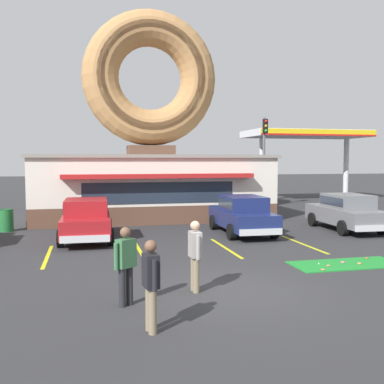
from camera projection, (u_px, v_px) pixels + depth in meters
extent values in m
plane|color=#2D2D30|center=(232.00, 291.00, 10.64)|extent=(160.00, 160.00, 0.00)
cube|color=brown|center=(151.00, 209.00, 24.21)|extent=(12.00, 6.00, 0.90)
cube|color=silver|center=(151.00, 179.00, 24.10)|extent=(12.00, 6.00, 2.30)
cube|color=gray|center=(151.00, 157.00, 24.01)|extent=(12.30, 6.30, 0.16)
cube|color=#B21E1E|center=(161.00, 176.00, 20.87)|extent=(9.00, 0.60, 0.20)
cube|color=#232D3D|center=(160.00, 193.00, 21.21)|extent=(7.20, 0.03, 1.00)
cube|color=brown|center=(151.00, 150.00, 23.99)|extent=(2.40, 1.80, 0.50)
torus|color=#B27F4C|center=(150.00, 78.00, 23.71)|extent=(7.10, 1.90, 7.10)
torus|color=#9E6B42|center=(151.00, 77.00, 23.30)|extent=(6.25, 1.05, 6.24)
cube|color=#1E842D|center=(346.00, 264.00, 13.29)|extent=(3.28, 1.38, 0.03)
torus|color=#A5724C|center=(323.00, 270.00, 12.50)|extent=(0.13, 0.13, 0.04)
torus|color=brown|center=(366.00, 258.00, 13.97)|extent=(0.13, 0.13, 0.04)
torus|color=#D17F47|center=(359.00, 263.00, 13.24)|extent=(0.13, 0.13, 0.04)
torus|color=#D8667F|center=(343.00, 262.00, 13.40)|extent=(0.13, 0.13, 0.04)
torus|color=#A5724C|center=(328.00, 266.00, 12.98)|extent=(0.13, 0.13, 0.04)
sphere|color=white|center=(319.00, 264.00, 13.19)|extent=(0.04, 0.04, 0.04)
cube|color=slate|center=(345.00, 215.00, 19.80)|extent=(1.94, 4.47, 0.68)
cube|color=slate|center=(348.00, 201.00, 19.61)|extent=(1.65, 2.16, 0.60)
cube|color=#232D3D|center=(348.00, 201.00, 19.61)|extent=(1.67, 2.08, 0.36)
cube|color=silver|center=(321.00, 215.00, 22.00)|extent=(1.67, 0.17, 0.24)
cube|color=silver|center=(375.00, 228.00, 17.63)|extent=(1.67, 0.17, 0.24)
cylinder|color=black|center=(313.00, 219.00, 21.00)|extent=(0.25, 0.65, 0.64)
cylinder|color=black|center=(347.00, 218.00, 21.33)|extent=(0.25, 0.65, 0.64)
cylinder|color=black|center=(343.00, 228.00, 18.32)|extent=(0.25, 0.65, 0.64)
cylinder|color=black|center=(382.00, 227.00, 18.66)|extent=(0.25, 0.65, 0.64)
cube|color=maroon|center=(86.00, 223.00, 17.38)|extent=(1.87, 4.44, 0.68)
cube|color=maroon|center=(86.00, 207.00, 17.19)|extent=(1.61, 2.14, 0.60)
cube|color=#232D3D|center=(86.00, 206.00, 17.18)|extent=(1.63, 2.05, 0.36)
cube|color=silver|center=(88.00, 221.00, 19.57)|extent=(1.67, 0.14, 0.24)
cube|color=silver|center=(85.00, 239.00, 15.22)|extent=(1.67, 0.14, 0.24)
cylinder|color=black|center=(66.00, 227.00, 18.55)|extent=(0.24, 0.65, 0.64)
cylinder|color=black|center=(109.00, 226.00, 18.91)|extent=(0.24, 0.65, 0.64)
cylinder|color=black|center=(60.00, 238.00, 15.89)|extent=(0.24, 0.65, 0.64)
cylinder|color=black|center=(111.00, 237.00, 16.25)|extent=(0.24, 0.65, 0.64)
cube|color=navy|center=(242.00, 218.00, 18.85)|extent=(1.85, 4.43, 0.68)
cube|color=navy|center=(243.00, 203.00, 18.66)|extent=(1.60, 2.13, 0.60)
cube|color=#232D3D|center=(243.00, 203.00, 18.65)|extent=(1.62, 2.05, 0.36)
cube|color=silver|center=(227.00, 217.00, 21.04)|extent=(1.67, 0.13, 0.24)
cube|color=silver|center=(261.00, 232.00, 16.69)|extent=(1.67, 0.13, 0.24)
cylinder|color=black|center=(213.00, 222.00, 20.02)|extent=(0.23, 0.64, 0.64)
cylinder|color=black|center=(251.00, 221.00, 20.39)|extent=(0.23, 0.64, 0.64)
cylinder|color=black|center=(231.00, 232.00, 17.36)|extent=(0.23, 0.64, 0.64)
cylinder|color=black|center=(274.00, 230.00, 17.73)|extent=(0.23, 0.64, 0.64)
cylinder|color=#7F7056|center=(150.00, 308.00, 8.15)|extent=(0.15, 0.15, 0.82)
cylinder|color=#7F7056|center=(153.00, 311.00, 7.97)|extent=(0.15, 0.15, 0.82)
cube|color=black|center=(151.00, 271.00, 8.01)|extent=(0.29, 0.41, 0.60)
cylinder|color=black|center=(147.00, 269.00, 8.24)|extent=(0.10, 0.10, 0.56)
cylinder|color=black|center=(155.00, 276.00, 7.78)|extent=(0.10, 0.10, 0.56)
sphere|color=brown|center=(151.00, 246.00, 7.98)|extent=(0.22, 0.22, 0.22)
cylinder|color=#7F7056|center=(194.00, 273.00, 10.65)|extent=(0.15, 0.15, 0.82)
cylinder|color=#7F7056|center=(196.00, 275.00, 10.46)|extent=(0.15, 0.15, 0.82)
cube|color=gray|center=(195.00, 244.00, 10.50)|extent=(0.26, 0.39, 0.60)
cylinder|color=gray|center=(192.00, 244.00, 10.74)|extent=(0.10, 0.10, 0.56)
cylinder|color=gray|center=(198.00, 248.00, 10.26)|extent=(0.10, 0.10, 0.56)
sphere|color=tan|center=(195.00, 226.00, 10.47)|extent=(0.22, 0.22, 0.22)
cylinder|color=#232328|center=(129.00, 286.00, 9.60)|extent=(0.15, 0.15, 0.83)
cylinder|color=#232328|center=(122.00, 288.00, 9.45)|extent=(0.15, 0.15, 0.83)
cube|color=#386B42|center=(126.00, 253.00, 9.47)|extent=(0.45, 0.41, 0.61)
cylinder|color=#386B42|center=(135.00, 253.00, 9.66)|extent=(0.10, 0.10, 0.56)
cylinder|color=#386B42|center=(116.00, 256.00, 9.29)|extent=(0.10, 0.10, 0.56)
sphere|color=brown|center=(125.00, 232.00, 9.44)|extent=(0.22, 0.22, 0.22)
cylinder|color=#1E662D|center=(7.00, 221.00, 19.45)|extent=(0.56, 0.56, 0.95)
torus|color=#123D1B|center=(6.00, 210.00, 19.41)|extent=(0.57, 0.57, 0.05)
cylinder|color=#595B60|center=(264.00, 163.00, 28.89)|extent=(0.16, 0.16, 5.80)
cube|color=black|center=(265.00, 126.00, 28.55)|extent=(0.28, 0.24, 0.90)
sphere|color=red|center=(266.00, 121.00, 28.41)|extent=(0.18, 0.18, 0.18)
sphere|color=orange|center=(266.00, 126.00, 28.43)|extent=(0.18, 0.18, 0.18)
sphere|color=green|center=(266.00, 131.00, 28.45)|extent=(0.18, 0.18, 0.18)
cylinder|color=silver|center=(262.00, 169.00, 33.34)|extent=(0.40, 0.40, 4.80)
cylinder|color=silver|center=(346.00, 169.00, 34.94)|extent=(0.40, 0.40, 4.80)
cube|color=silver|center=(306.00, 134.00, 33.95)|extent=(9.00, 4.40, 0.50)
cube|color=yellow|center=(320.00, 132.00, 31.79)|extent=(9.00, 0.04, 0.44)
cube|color=red|center=(321.00, 135.00, 31.78)|extent=(9.00, 0.04, 0.12)
cube|color=yellow|center=(48.00, 256.00, 14.45)|extent=(0.12, 3.60, 0.01)
cube|color=yellow|center=(141.00, 252.00, 15.13)|extent=(0.12, 3.60, 0.01)
cube|color=yellow|center=(225.00, 248.00, 15.82)|extent=(0.12, 3.60, 0.01)
cube|color=yellow|center=(303.00, 244.00, 16.51)|extent=(0.12, 3.60, 0.01)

